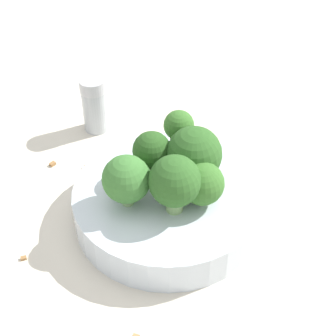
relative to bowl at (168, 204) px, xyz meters
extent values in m
plane|color=beige|center=(0.00, 0.00, -0.02)|extent=(3.00, 3.00, 0.00)
cylinder|color=silver|center=(0.00, 0.00, 0.00)|extent=(0.21, 0.21, 0.04)
cylinder|color=#8EB770|center=(0.03, -0.01, 0.04)|extent=(0.02, 0.02, 0.03)
sphere|color=#2D5B23|center=(0.03, -0.01, 0.06)|extent=(0.05, 0.05, 0.05)
cylinder|color=#7A9E5B|center=(0.00, 0.03, 0.03)|extent=(0.02, 0.02, 0.03)
sphere|color=#2D5B23|center=(0.00, 0.03, 0.06)|extent=(0.06, 0.06, 0.06)
cylinder|color=#84AD66|center=(-0.03, 0.00, 0.03)|extent=(0.03, 0.03, 0.03)
sphere|color=#28511E|center=(-0.03, 0.00, 0.06)|extent=(0.04, 0.04, 0.04)
cylinder|color=#8EB770|center=(-0.01, -0.04, 0.03)|extent=(0.02, 0.02, 0.03)
sphere|color=#3D7533|center=(-0.01, -0.04, 0.05)|extent=(0.05, 0.05, 0.05)
cylinder|color=#8EB770|center=(-0.05, 0.05, 0.04)|extent=(0.03, 0.03, 0.03)
sphere|color=#386B28|center=(-0.05, 0.05, 0.06)|extent=(0.03, 0.03, 0.03)
cylinder|color=#7A9E5B|center=(0.03, 0.02, 0.03)|extent=(0.02, 0.02, 0.02)
sphere|color=#386B28|center=(0.03, 0.02, 0.05)|extent=(0.05, 0.05, 0.05)
cylinder|color=#B2B7BC|center=(-0.19, 0.01, 0.01)|extent=(0.03, 0.03, 0.06)
cylinder|color=#B7B7BC|center=(-0.19, 0.01, 0.05)|extent=(0.03, 0.03, 0.02)
cube|color=#AD7F4C|center=(0.11, -0.11, -0.02)|extent=(0.01, 0.01, 0.01)
cube|color=olive|center=(-0.15, -0.07, -0.02)|extent=(0.01, 0.01, 0.01)
cube|color=olive|center=(0.01, 0.12, -0.02)|extent=(0.01, 0.01, 0.01)
cube|color=olive|center=(-0.03, -0.16, -0.02)|extent=(0.01, 0.01, 0.01)
cube|color=olive|center=(-0.12, -0.04, -0.02)|extent=(0.01, 0.01, 0.01)
camera|label=1|loc=(0.36, -0.24, 0.44)|focal=60.00mm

